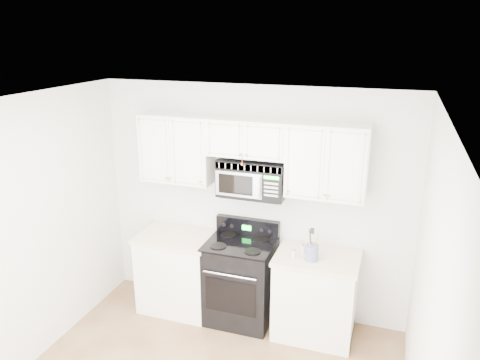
% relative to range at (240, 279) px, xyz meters
% --- Properties ---
extents(room, '(3.51, 3.51, 2.61)m').
position_rel_range_xyz_m(room, '(0.05, -1.44, 0.82)').
color(room, olive).
rests_on(room, ground).
extents(base_cabinet_left, '(0.86, 0.65, 0.92)m').
position_rel_range_xyz_m(base_cabinet_left, '(-0.75, -0.00, -0.06)').
color(base_cabinet_left, white).
rests_on(base_cabinet_left, ground).
extents(base_cabinet_right, '(0.86, 0.65, 0.92)m').
position_rel_range_xyz_m(base_cabinet_right, '(0.85, -0.00, -0.06)').
color(base_cabinet_right, white).
rests_on(base_cabinet_right, ground).
extents(range, '(0.73, 0.67, 1.11)m').
position_rel_range_xyz_m(range, '(0.00, 0.00, 0.00)').
color(range, black).
rests_on(range, ground).
extents(upper_cabinets, '(2.44, 0.37, 0.75)m').
position_rel_range_xyz_m(upper_cabinets, '(0.05, 0.14, 1.45)').
color(upper_cabinets, white).
rests_on(upper_cabinets, ground).
extents(microwave, '(0.72, 0.41, 0.40)m').
position_rel_range_xyz_m(microwave, '(0.10, 0.12, 1.16)').
color(microwave, black).
rests_on(microwave, ground).
extents(utensil_crock, '(0.13, 0.13, 0.35)m').
position_rel_range_xyz_m(utensil_crock, '(0.80, -0.12, 0.52)').
color(utensil_crock, '#4B5E8C').
rests_on(utensil_crock, base_cabinet_right).
extents(shaker_salt, '(0.04, 0.04, 0.09)m').
position_rel_range_xyz_m(shaker_salt, '(0.62, -0.13, 0.48)').
color(shaker_salt, silver).
rests_on(shaker_salt, base_cabinet_right).
extents(shaker_pepper, '(0.04, 0.04, 0.11)m').
position_rel_range_xyz_m(shaker_pepper, '(0.69, 0.01, 0.49)').
color(shaker_pepper, silver).
rests_on(shaker_pepper, base_cabinet_right).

